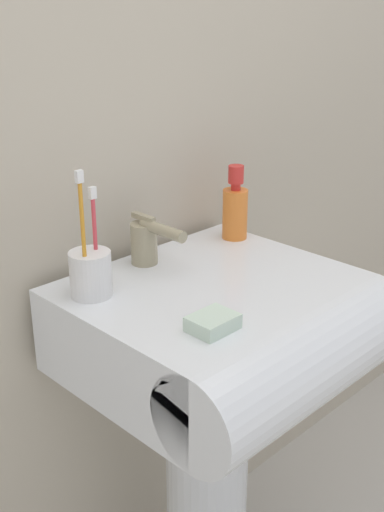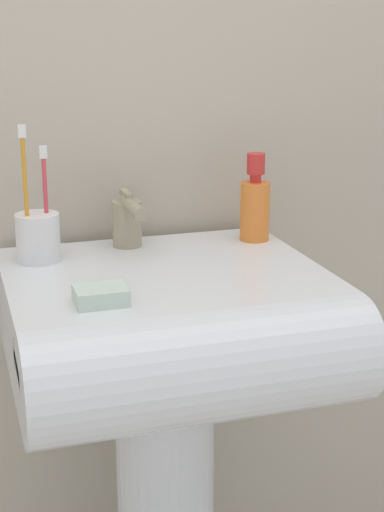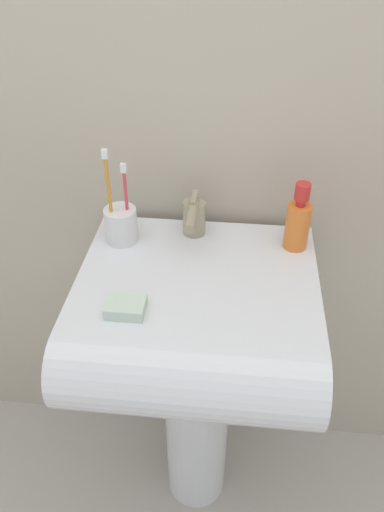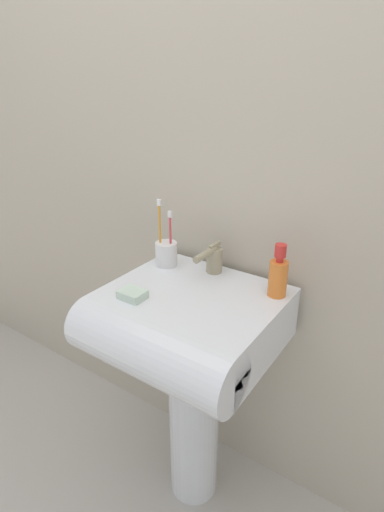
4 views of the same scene
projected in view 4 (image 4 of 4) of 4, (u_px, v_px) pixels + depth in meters
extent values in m
plane|color=#ADA89E|center=(194.00, 484.00, 1.48)|extent=(6.00, 6.00, 0.00)
cube|color=#B7AD99|center=(240.00, 145.00, 1.18)|extent=(5.00, 0.05, 2.40)
cylinder|color=white|center=(194.00, 418.00, 1.35)|extent=(0.17, 0.17, 0.65)
cube|color=white|center=(194.00, 316.00, 1.19)|extent=(0.49, 0.40, 0.16)
cylinder|color=white|center=(152.00, 350.00, 1.04)|extent=(0.49, 0.16, 0.16)
cylinder|color=tan|center=(214.00, 260.00, 1.26)|extent=(0.05, 0.05, 0.08)
cylinder|color=tan|center=(205.00, 254.00, 1.21)|extent=(0.02, 0.11, 0.02)
cube|color=tan|center=(215.00, 245.00, 1.24)|extent=(0.01, 0.06, 0.01)
cylinder|color=white|center=(166.00, 254.00, 1.31)|extent=(0.07, 0.07, 0.08)
cylinder|color=orange|center=(160.00, 234.00, 1.28)|extent=(0.01, 0.01, 0.19)
cube|color=white|center=(159.00, 202.00, 1.24)|extent=(0.01, 0.01, 0.02)
cylinder|color=#D83F4C|center=(171.00, 240.00, 1.28)|extent=(0.01, 0.01, 0.15)
cube|color=white|center=(170.00, 214.00, 1.25)|extent=(0.01, 0.01, 0.02)
cylinder|color=orange|center=(278.00, 279.00, 1.12)|extent=(0.05, 0.05, 0.10)
cylinder|color=red|center=(280.00, 259.00, 1.09)|extent=(0.02, 0.02, 0.01)
cylinder|color=red|center=(281.00, 251.00, 1.08)|extent=(0.03, 0.03, 0.04)
cube|color=silver|center=(132.00, 294.00, 1.12)|extent=(0.07, 0.06, 0.02)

